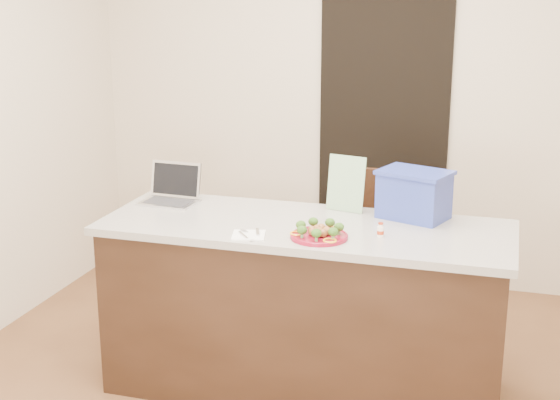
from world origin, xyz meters
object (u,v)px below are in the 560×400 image
(yogurt_bottle, at_px, (380,231))
(blue_box, at_px, (414,194))
(chair, at_px, (382,248))
(island, at_px, (304,308))
(plate, at_px, (319,236))
(napkin, at_px, (249,235))
(laptop, at_px, (172,191))

(yogurt_bottle, height_order, blue_box, blue_box)
(blue_box, xyz_separation_m, chair, (-0.22, 0.46, -0.46))
(yogurt_bottle, xyz_separation_m, chair, (-0.11, 0.81, -0.36))
(island, xyz_separation_m, blue_box, (0.51, 0.26, 0.58))
(blue_box, bearing_deg, plate, -110.78)
(napkin, bearing_deg, plate, 10.80)
(laptop, bearing_deg, yogurt_bottle, -10.36)
(napkin, bearing_deg, island, 51.38)
(napkin, bearing_deg, laptop, 142.87)
(blue_box, bearing_deg, yogurt_bottle, -87.97)
(napkin, distance_m, laptop, 0.76)
(yogurt_bottle, xyz_separation_m, blue_box, (0.11, 0.36, 0.10))
(yogurt_bottle, distance_m, chair, 0.90)
(chair, bearing_deg, plate, -96.71)
(laptop, distance_m, chair, 1.28)
(napkin, xyz_separation_m, laptop, (-0.60, 0.46, 0.05))
(island, relative_size, laptop, 6.68)
(blue_box, distance_m, chair, 0.69)
(blue_box, relative_size, chair, 0.40)
(yogurt_bottle, bearing_deg, napkin, -164.61)
(blue_box, height_order, chair, blue_box)
(blue_box, bearing_deg, chair, 135.05)
(island, bearing_deg, laptop, 166.63)
(yogurt_bottle, relative_size, laptop, 0.23)
(plate, distance_m, blue_box, 0.61)
(napkin, height_order, laptop, laptop)
(island, height_order, plate, plate)
(island, distance_m, yogurt_bottle, 0.64)
(plate, bearing_deg, chair, 80.03)
(chair, bearing_deg, blue_box, -60.81)
(plate, height_order, chair, chair)
(yogurt_bottle, relative_size, chair, 0.07)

